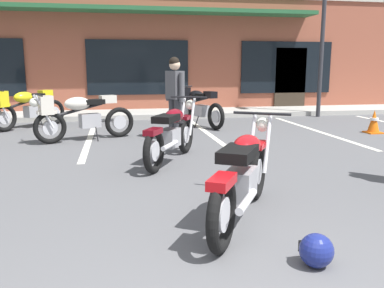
% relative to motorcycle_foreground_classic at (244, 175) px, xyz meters
% --- Properties ---
extents(ground_plane, '(80.00, 80.00, 0.00)m').
position_rel_motorcycle_foreground_classic_xyz_m(ground_plane, '(-0.47, 1.27, -0.46)').
color(ground_plane, '#515154').
extents(sidewalk_kerb, '(22.00, 1.80, 0.14)m').
position_rel_motorcycle_foreground_classic_xyz_m(sidewalk_kerb, '(-0.47, 8.68, -0.39)').
color(sidewalk_kerb, '#A8A59E').
rests_on(sidewalk_kerb, ground_plane).
extents(brick_storefront_building, '(18.65, 7.14, 3.94)m').
position_rel_motorcycle_foreground_classic_xyz_m(brick_storefront_building, '(-0.47, 12.59, 1.51)').
color(brick_storefront_building, brown).
rests_on(brick_storefront_building, ground_plane).
extents(painted_stall_lines, '(13.05, 4.80, 0.01)m').
position_rel_motorcycle_foreground_classic_xyz_m(painted_stall_lines, '(-0.47, 5.08, -0.46)').
color(painted_stall_lines, silver).
rests_on(painted_stall_lines, ground_plane).
extents(motorcycle_foreground_classic, '(1.33, 1.88, 0.98)m').
position_rel_motorcycle_foreground_classic_xyz_m(motorcycle_foreground_classic, '(0.00, 0.00, 0.00)').
color(motorcycle_foreground_classic, black).
rests_on(motorcycle_foreground_classic, ground_plane).
extents(motorcycle_red_sportbike, '(1.06, 2.01, 0.98)m').
position_rel_motorcycle_foreground_classic_xyz_m(motorcycle_red_sportbike, '(0.83, 6.42, 0.07)').
color(motorcycle_red_sportbike, black).
rests_on(motorcycle_red_sportbike, ground_plane).
extents(motorcycle_black_cruiser, '(2.00, 1.09, 0.98)m').
position_rel_motorcycle_foreground_classic_xyz_m(motorcycle_black_cruiser, '(-1.91, 4.74, 0.07)').
color(motorcycle_black_cruiser, black).
rests_on(motorcycle_black_cruiser, ground_plane).
extents(motorcycle_silver_naked, '(1.25, 1.93, 0.98)m').
position_rel_motorcycle_foreground_classic_xyz_m(motorcycle_silver_naked, '(-0.34, 2.59, 0.00)').
color(motorcycle_silver_naked, black).
rests_on(motorcycle_silver_naked, ground_plane).
extents(motorcycle_blue_standard, '(1.58, 1.72, 0.98)m').
position_rel_motorcycle_foreground_classic_xyz_m(motorcycle_blue_standard, '(-3.34, 6.71, 0.07)').
color(motorcycle_blue_standard, black).
rests_on(motorcycle_blue_standard, ground_plane).
extents(person_by_back_row, '(0.39, 0.59, 1.68)m').
position_rel_motorcycle_foreground_classic_xyz_m(person_by_back_row, '(-0.02, 4.51, 0.49)').
color(person_by_back_row, black).
rests_on(person_by_back_row, ground_plane).
extents(helmet_on_pavement, '(0.26, 0.26, 0.26)m').
position_rel_motorcycle_foreground_classic_xyz_m(helmet_on_pavement, '(0.26, -1.01, -0.33)').
color(helmet_on_pavement, navy).
rests_on(helmet_on_pavement, ground_plane).
extents(traffic_cone, '(0.34, 0.34, 0.53)m').
position_rel_motorcycle_foreground_classic_xyz_m(traffic_cone, '(4.52, 4.53, -0.20)').
color(traffic_cone, orange).
rests_on(traffic_cone, ground_plane).
extents(parking_lot_lamp_post, '(0.24, 0.76, 4.92)m').
position_rel_motorcycle_foreground_classic_xyz_m(parking_lot_lamp_post, '(4.76, 7.47, 2.73)').
color(parking_lot_lamp_post, '#2D2D33').
rests_on(parking_lot_lamp_post, ground_plane).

